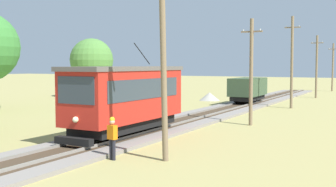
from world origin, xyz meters
name	(u,v)px	position (x,y,z in m)	size (l,w,h in m)	color
red_tram	(126,97)	(0.00, 15.30, 2.19)	(2.60, 8.54, 4.79)	red
freight_car	(248,89)	(0.00, 36.29, 1.56)	(2.40, 5.20, 2.31)	#384C33
utility_pole_near_tram	(163,55)	(4.42, 11.42, 4.32)	(1.40, 0.60, 8.44)	#7A664C
utility_pole_mid	(251,71)	(4.42, 23.02, 3.52)	(1.40, 0.26, 6.84)	#7A664C
utility_pole_far	(292,61)	(4.42, 34.99, 4.20)	(1.40, 0.37, 8.20)	#7A664C
utility_pole_distant	(317,66)	(4.42, 48.39, 3.76)	(1.40, 0.28, 7.33)	#7A664C
utility_pole_horizon	(333,67)	(4.42, 62.89, 3.63)	(1.40, 0.41, 7.07)	#7A664C
gravel_pile	(209,96)	(-5.26, 39.21, 0.44)	(2.27, 2.27, 0.89)	#9E998E
track_worker	(112,136)	(2.43, 10.69, 0.98)	(0.42, 0.31, 1.78)	black
second_worker	(101,115)	(-2.46, 16.33, 0.98)	(0.42, 0.45, 1.78)	black
tree_right_near	(92,60)	(-19.33, 36.53, 4.47)	(5.14, 5.14, 7.04)	#4C3823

